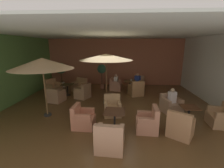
{
  "coord_description": "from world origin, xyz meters",
  "views": [
    {
      "loc": [
        0.45,
        -7.35,
        2.94
      ],
      "look_at": [
        0.0,
        0.46,
        1.02
      ],
      "focal_mm": 24.65,
      "sensor_mm": 36.0,
      "label": 1
    }
  ],
  "objects_px": {
    "armchair_front_right_north": "(171,105)",
    "patio_umbrella_tall_red": "(42,64)",
    "armchair_front_right_south": "(221,118)",
    "armchair_mid_center_east": "(80,86)",
    "potted_tree_left_corner": "(61,70)",
    "cafe_table_mid_center": "(67,87)",
    "armchair_mid_center_south": "(53,88)",
    "armchair_mid_center_west": "(56,96)",
    "armchair_rear_right_north": "(110,139)",
    "patron_with_friend": "(116,80)",
    "patron_blue_shirt": "(137,79)",
    "armchair_mid_center_north": "(83,93)",
    "cafe_table_rear_right": "(115,115)",
    "patron_by_window": "(172,96)",
    "cafe_table_front_right": "(189,112)",
    "armchair_front_right_east": "(180,127)",
    "armchair_rear_right_south": "(112,108)",
    "armchair_front_left_east": "(138,84)",
    "patio_umbrella_center_beige": "(106,57)",
    "armchair_rear_right_east": "(148,122)",
    "armchair_front_left_south": "(115,86)",
    "armchair_rear_right_west": "(83,119)",
    "iced_drink_cup": "(131,80)",
    "cafe_table_front_left": "(130,83)",
    "potted_tree_mid_left": "(102,71)",
    "armchair_front_left_north": "(136,90)"
  },
  "relations": [
    {
      "from": "armchair_front_right_north",
      "to": "patio_umbrella_tall_red",
      "type": "relative_size",
      "value": 0.39
    },
    {
      "from": "armchair_front_right_south",
      "to": "armchair_mid_center_east",
      "type": "relative_size",
      "value": 0.83
    },
    {
      "from": "patio_umbrella_tall_red",
      "to": "potted_tree_left_corner",
      "type": "relative_size",
      "value": 1.42
    },
    {
      "from": "cafe_table_mid_center",
      "to": "potted_tree_left_corner",
      "type": "distance_m",
      "value": 2.41
    },
    {
      "from": "armchair_front_right_north",
      "to": "armchair_mid_center_south",
      "type": "height_order",
      "value": "armchair_mid_center_south"
    },
    {
      "from": "armchair_mid_center_west",
      "to": "armchair_front_right_north",
      "type": "bearing_deg",
      "value": -9.82
    },
    {
      "from": "armchair_rear_right_north",
      "to": "patron_with_friend",
      "type": "relative_size",
      "value": 1.34
    },
    {
      "from": "armchair_front_right_north",
      "to": "patron_blue_shirt",
      "type": "distance_m",
      "value": 4.25
    },
    {
      "from": "armchair_mid_center_north",
      "to": "potted_tree_left_corner",
      "type": "relative_size",
      "value": 0.55
    },
    {
      "from": "armchair_front_right_north",
      "to": "cafe_table_rear_right",
      "type": "bearing_deg",
      "value": -146.6
    },
    {
      "from": "armchair_front_right_north",
      "to": "armchair_mid_center_east",
      "type": "bearing_deg",
      "value": 147.79
    },
    {
      "from": "armchair_mid_center_north",
      "to": "armchair_mid_center_south",
      "type": "xyz_separation_m",
      "value": [
        -2.15,
        0.89,
        0.01
      ]
    },
    {
      "from": "armchair_mid_center_south",
      "to": "patron_by_window",
      "type": "relative_size",
      "value": 1.51
    },
    {
      "from": "cafe_table_front_right",
      "to": "armchair_front_right_east",
      "type": "height_order",
      "value": "armchair_front_right_east"
    },
    {
      "from": "armchair_rear_right_north",
      "to": "patron_blue_shirt",
      "type": "bearing_deg",
      "value": 77.89
    },
    {
      "from": "armchair_rear_right_south",
      "to": "armchair_mid_center_south",
      "type": "bearing_deg",
      "value": 142.47
    },
    {
      "from": "armchair_front_right_north",
      "to": "patron_blue_shirt",
      "type": "relative_size",
      "value": 1.46
    },
    {
      "from": "armchair_front_left_east",
      "to": "patio_umbrella_center_beige",
      "type": "distance_m",
      "value": 4.28
    },
    {
      "from": "armchair_mid_center_south",
      "to": "armchair_rear_right_east",
      "type": "relative_size",
      "value": 1.13
    },
    {
      "from": "armchair_front_right_south",
      "to": "armchair_rear_right_north",
      "type": "relative_size",
      "value": 0.95
    },
    {
      "from": "armchair_front_right_south",
      "to": "armchair_rear_right_south",
      "type": "height_order",
      "value": "armchair_rear_right_south"
    },
    {
      "from": "armchair_mid_center_south",
      "to": "armchair_rear_right_south",
      "type": "xyz_separation_m",
      "value": [
        3.98,
        -3.06,
        -0.01
      ]
    },
    {
      "from": "armchair_mid_center_north",
      "to": "patio_umbrella_tall_red",
      "type": "relative_size",
      "value": 0.39
    },
    {
      "from": "armchair_front_left_south",
      "to": "armchair_rear_right_north",
      "type": "xyz_separation_m",
      "value": [
        0.07,
        -6.3,
        0.01
      ]
    },
    {
      "from": "armchair_rear_right_west",
      "to": "cafe_table_rear_right",
      "type": "bearing_deg",
      "value": -2.91
    },
    {
      "from": "armchair_mid_center_south",
      "to": "patron_blue_shirt",
      "type": "bearing_deg",
      "value": 15.25
    },
    {
      "from": "cafe_table_front_right",
      "to": "iced_drink_cup",
      "type": "xyz_separation_m",
      "value": [
        -1.95,
        4.42,
        0.26
      ]
    },
    {
      "from": "cafe_table_front_left",
      "to": "armchair_front_right_east",
      "type": "distance_m",
      "value": 5.5
    },
    {
      "from": "armchair_mid_center_west",
      "to": "armchair_rear_right_south",
      "type": "xyz_separation_m",
      "value": [
        3.17,
        -1.49,
        0.02
      ]
    },
    {
      "from": "armchair_mid_center_west",
      "to": "patio_umbrella_center_beige",
      "type": "bearing_deg",
      "value": -1.23
    },
    {
      "from": "cafe_table_rear_right",
      "to": "potted_tree_left_corner",
      "type": "bearing_deg",
      "value": 125.62
    },
    {
      "from": "potted_tree_left_corner",
      "to": "patron_blue_shirt",
      "type": "relative_size",
      "value": 2.64
    },
    {
      "from": "armchair_mid_center_east",
      "to": "armchair_front_right_north",
      "type": "bearing_deg",
      "value": -32.21
    },
    {
      "from": "potted_tree_mid_left",
      "to": "patron_blue_shirt",
      "type": "distance_m",
      "value": 2.6
    },
    {
      "from": "patio_umbrella_center_beige",
      "to": "potted_tree_left_corner",
      "type": "height_order",
      "value": "patio_umbrella_center_beige"
    },
    {
      "from": "armchair_rear_right_east",
      "to": "iced_drink_cup",
      "type": "height_order",
      "value": "armchair_rear_right_east"
    },
    {
      "from": "armchair_front_right_south",
      "to": "patron_by_window",
      "type": "distance_m",
      "value": 1.92
    },
    {
      "from": "patron_with_friend",
      "to": "cafe_table_mid_center",
      "type": "bearing_deg",
      "value": -155.65
    },
    {
      "from": "potted_tree_mid_left",
      "to": "patron_with_friend",
      "type": "distance_m",
      "value": 1.18
    },
    {
      "from": "armchair_front_left_north",
      "to": "patron_with_friend",
      "type": "bearing_deg",
      "value": 138.96
    },
    {
      "from": "cafe_table_mid_center",
      "to": "armchair_rear_right_east",
      "type": "bearing_deg",
      "value": -42.42
    },
    {
      "from": "cafe_table_front_right",
      "to": "cafe_table_mid_center",
      "type": "relative_size",
      "value": 1.0
    },
    {
      "from": "armchair_mid_center_south",
      "to": "armchair_rear_right_west",
      "type": "height_order",
      "value": "armchair_mid_center_south"
    },
    {
      "from": "armchair_rear_right_east",
      "to": "armchair_rear_right_south",
      "type": "bearing_deg",
      "value": 136.92
    },
    {
      "from": "armchair_front_right_east",
      "to": "patio_umbrella_tall_red",
      "type": "bearing_deg",
      "value": 165.84
    },
    {
      "from": "iced_drink_cup",
      "to": "armchair_front_left_south",
      "type": "bearing_deg",
      "value": 172.96
    },
    {
      "from": "armchair_front_right_east",
      "to": "armchair_rear_right_east",
      "type": "distance_m",
      "value": 1.05
    },
    {
      "from": "armchair_front_left_south",
      "to": "cafe_table_mid_center",
      "type": "xyz_separation_m",
      "value": [
        -2.89,
        -1.33,
        0.22
      ]
    },
    {
      "from": "armchair_front_right_north",
      "to": "armchair_mid_center_south",
      "type": "xyz_separation_m",
      "value": [
        -6.64,
        2.58,
        0.02
      ]
    },
    {
      "from": "armchair_rear_right_east",
      "to": "potted_tree_mid_left",
      "type": "height_order",
      "value": "potted_tree_mid_left"
    }
  ]
}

